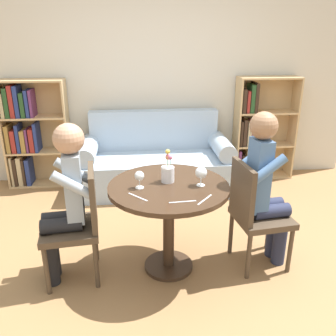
% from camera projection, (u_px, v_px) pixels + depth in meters
% --- Properties ---
extents(ground_plane, '(16.00, 16.00, 0.00)m').
position_uv_depth(ground_plane, '(169.00, 267.00, 2.96)').
color(ground_plane, olive).
extents(back_wall, '(5.20, 0.05, 2.70)m').
position_uv_depth(back_wall, '(152.00, 73.00, 4.40)').
color(back_wall, beige).
rests_on(back_wall, ground_plane).
extents(round_table, '(0.93, 0.93, 0.74)m').
position_uv_depth(round_table, '(169.00, 203.00, 2.75)').
color(round_table, '#382619').
rests_on(round_table, ground_plane).
extents(couch, '(1.82, 0.80, 0.92)m').
position_uv_depth(couch, '(156.00, 164.00, 4.38)').
color(couch, '#9EB2C6').
rests_on(couch, ground_plane).
extents(bookshelf_left, '(0.77, 0.28, 1.32)m').
position_uv_depth(bookshelf_left, '(29.00, 134.00, 4.36)').
color(bookshelf_left, tan).
rests_on(bookshelf_left, ground_plane).
extents(bookshelf_right, '(0.77, 0.28, 1.32)m').
position_uv_depth(bookshelf_right, '(256.00, 132.00, 4.64)').
color(bookshelf_right, tan).
rests_on(bookshelf_right, ground_plane).
extents(chair_left, '(0.46, 0.46, 0.90)m').
position_uv_depth(chair_left, '(79.00, 220.00, 2.70)').
color(chair_left, '#473828').
rests_on(chair_left, ground_plane).
extents(chair_right, '(0.47, 0.47, 0.90)m').
position_uv_depth(chair_right, '(254.00, 211.00, 2.84)').
color(chair_right, '#473828').
rests_on(chair_right, ground_plane).
extents(person_left, '(0.44, 0.37, 1.25)m').
position_uv_depth(person_left, '(65.00, 199.00, 2.61)').
color(person_left, black).
rests_on(person_left, ground_plane).
extents(person_right, '(0.44, 0.37, 1.29)m').
position_uv_depth(person_right, '(266.00, 187.00, 2.79)').
color(person_right, '#282D47').
rests_on(person_right, ground_plane).
extents(wine_glass_left, '(0.07, 0.07, 0.13)m').
position_uv_depth(wine_glass_left, '(139.00, 177.00, 2.62)').
color(wine_glass_left, white).
rests_on(wine_glass_left, round_table).
extents(wine_glass_right, '(0.09, 0.09, 0.15)m').
position_uv_depth(wine_glass_right, '(201.00, 173.00, 2.66)').
color(wine_glass_right, white).
rests_on(wine_glass_right, round_table).
extents(flower_vase, '(0.10, 0.10, 0.26)m').
position_uv_depth(flower_vase, '(168.00, 172.00, 2.73)').
color(flower_vase, silver).
rests_on(flower_vase, round_table).
extents(knife_left_setting, '(0.13, 0.15, 0.00)m').
position_uv_depth(knife_left_setting, '(205.00, 200.00, 2.46)').
color(knife_left_setting, silver).
rests_on(knife_left_setting, round_table).
extents(fork_left_setting, '(0.19, 0.02, 0.00)m').
position_uv_depth(fork_left_setting, '(183.00, 202.00, 2.43)').
color(fork_left_setting, silver).
rests_on(fork_left_setting, round_table).
extents(knife_right_setting, '(0.14, 0.15, 0.00)m').
position_uv_depth(knife_right_setting, '(138.00, 197.00, 2.50)').
color(knife_right_setting, silver).
rests_on(knife_right_setting, round_table).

